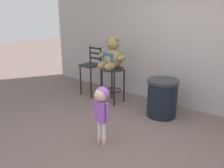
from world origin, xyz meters
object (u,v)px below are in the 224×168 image
Objects in this scene: bar_stool_with_teddy at (113,77)px; teddy_bear at (112,56)px; trash_bin at (162,98)px; child_walking at (102,103)px; bar_chair_empty at (91,68)px.

teddy_bear reaches higher than bar_stool_with_teddy.
teddy_bear is at bearing -176.26° from trash_bin.
bar_stool_with_teddy is 1.60m from child_walking.
child_walking is (0.88, -1.30, -0.34)m from teddy_bear.
child_walking is 0.80× the size of bar_chair_empty.
teddy_bear is 0.94× the size of trash_bin.
bar_stool_with_teddy is at bearing -177.87° from trash_bin.
child_walking is 2.08m from bar_chair_empty.
child_walking is at bearing -42.08° from bar_chair_empty.
child_walking is at bearing -56.53° from bar_stool_with_teddy.
trash_bin is (1.09, 0.04, -0.19)m from bar_stool_with_teddy.
bar_chair_empty reaches higher than trash_bin.
bar_stool_with_teddy is 0.68× the size of bar_chair_empty.
trash_bin is at bearing 41.14° from child_walking.
trash_bin is at bearing -0.69° from bar_chair_empty.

